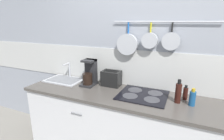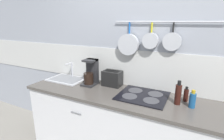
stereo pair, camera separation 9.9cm
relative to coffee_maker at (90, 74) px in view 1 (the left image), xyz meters
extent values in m
cube|color=#999EA8|center=(0.84, 0.22, 0.28)|extent=(7.20, 0.06, 2.60)
cube|color=silver|center=(0.84, 0.21, 0.09)|extent=(7.20, 0.07, 0.46)
cylinder|color=#B7BABF|center=(0.85, 0.16, 0.66)|extent=(1.15, 0.02, 0.02)
cylinder|color=#1959B2|center=(0.46, 0.16, 0.59)|extent=(0.02, 0.02, 0.13)
cylinder|color=#B7BABF|center=(0.46, 0.14, 0.39)|extent=(0.26, 0.05, 0.26)
cylinder|color=gold|center=(0.72, 0.16, 0.60)|extent=(0.02, 0.02, 0.11)
cylinder|color=#B7BABF|center=(0.72, 0.14, 0.45)|extent=(0.18, 0.06, 0.18)
cylinder|color=black|center=(0.95, 0.16, 0.60)|extent=(0.02, 0.02, 0.10)
cylinder|color=#B7BABF|center=(0.95, 0.15, 0.45)|extent=(0.20, 0.04, 0.20)
cube|color=silver|center=(0.84, -0.13, -0.60)|extent=(3.03, 0.58, 0.85)
cylinder|color=slate|center=(0.08, -0.43, -0.33)|extent=(0.14, 0.01, 0.01)
cube|color=#4C4742|center=(0.84, -0.13, -0.16)|extent=(3.07, 0.62, 0.03)
cube|color=#B7BABF|center=(-0.41, -0.01, -0.13)|extent=(0.50, 0.35, 0.01)
cube|color=slate|center=(-0.41, -0.01, -0.12)|extent=(0.43, 0.28, 0.00)
cylinder|color=#B7BABF|center=(-0.41, 0.12, -0.02)|extent=(0.03, 0.03, 0.23)
cylinder|color=#B7BABF|center=(-0.41, 0.05, 0.08)|extent=(0.02, 0.14, 0.02)
cube|color=#262628|center=(0.00, -0.03, -0.13)|extent=(0.17, 0.21, 0.02)
cube|color=#262628|center=(0.00, 0.04, 0.03)|extent=(0.15, 0.07, 0.33)
cylinder|color=black|center=(0.00, -0.05, -0.05)|extent=(0.13, 0.13, 0.14)
cube|color=#262628|center=(0.00, -0.01, 0.18)|extent=(0.15, 0.16, 0.02)
cube|color=black|center=(0.27, 0.08, -0.04)|extent=(0.24, 0.16, 0.20)
cube|color=black|center=(0.27, 0.05, 0.06)|extent=(0.18, 0.03, 0.00)
cube|color=black|center=(0.27, 0.11, 0.06)|extent=(0.18, 0.03, 0.00)
cube|color=black|center=(0.15, 0.08, 0.00)|extent=(0.02, 0.02, 0.02)
cube|color=black|center=(0.73, -0.07, -0.13)|extent=(0.53, 0.47, 0.01)
cylinder|color=#38383D|center=(0.61, -0.16, -0.13)|extent=(0.17, 0.17, 0.00)
cylinder|color=#38383D|center=(0.85, -0.16, -0.13)|extent=(0.17, 0.17, 0.00)
cylinder|color=#38383D|center=(0.61, 0.02, -0.13)|extent=(0.17, 0.17, 0.00)
cylinder|color=#38383D|center=(0.85, 0.02, -0.13)|extent=(0.17, 0.17, 0.00)
cylinder|color=#33140F|center=(1.09, -0.09, -0.04)|extent=(0.06, 0.06, 0.20)
cylinder|color=black|center=(1.09, -0.09, 0.09)|extent=(0.03, 0.03, 0.04)
cylinder|color=#33140F|center=(1.16, 0.02, -0.07)|extent=(0.05, 0.05, 0.13)
cylinder|color=black|center=(1.16, 0.02, 0.01)|extent=(0.03, 0.03, 0.03)
cylinder|color=navy|center=(1.23, -0.10, -0.07)|extent=(0.06, 0.06, 0.15)
cylinder|color=#B28C19|center=(1.23, -0.10, 0.02)|extent=(0.03, 0.03, 0.03)
camera|label=1|loc=(1.15, -1.86, 0.67)|focal=28.00mm
camera|label=2|loc=(1.23, -1.82, 0.67)|focal=28.00mm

